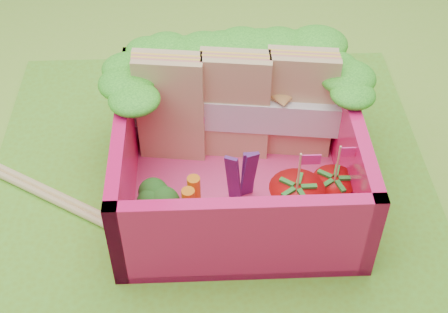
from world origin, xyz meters
name	(u,v)px	position (x,y,z in m)	size (l,w,h in m)	color
ground	(211,188)	(0.00, 0.00, 0.00)	(14.00, 14.00, 0.00)	#89C638
placemat	(211,186)	(0.00, 0.00, 0.01)	(2.60, 2.60, 0.03)	#6BAE27
bento_floor	(237,184)	(0.15, -0.03, 0.06)	(1.30, 1.30, 0.05)	#EE3C80
bento_box	(237,153)	(0.15, -0.03, 0.31)	(1.30, 1.30, 0.55)	#E7135D
lettuce_ruffle	(234,53)	(0.15, 0.45, 0.64)	(1.43, 0.76, 0.11)	#1C8418
sandwich_stack	(236,106)	(0.15, 0.25, 0.41)	(1.24, 0.33, 0.68)	tan
broccoli	(159,206)	(-0.28, -0.36, 0.26)	(0.31, 0.31, 0.25)	#69AB52
carrot_sticks	(192,203)	(-0.11, -0.31, 0.22)	(0.10, 0.15, 0.29)	orange
purple_wedges	(244,175)	(0.17, -0.17, 0.27)	(0.16, 0.07, 0.38)	#521A5C
strawberry_left	(295,206)	(0.43, -0.36, 0.23)	(0.29, 0.29, 0.53)	red
strawberry_right	(332,194)	(0.65, -0.26, 0.20)	(0.23, 0.23, 0.47)	red
snap_peas	(328,196)	(0.65, -0.19, 0.11)	(0.33, 0.40, 0.05)	#6BC63E
chopsticks	(37,188)	(-1.00, -0.01, 0.05)	(2.07, 1.30, 0.04)	#E2C47C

